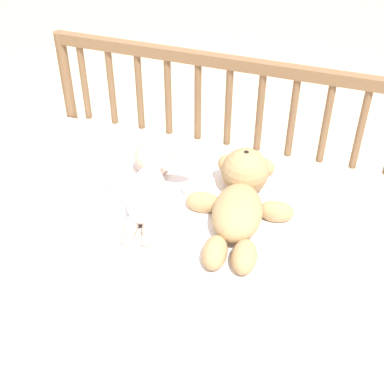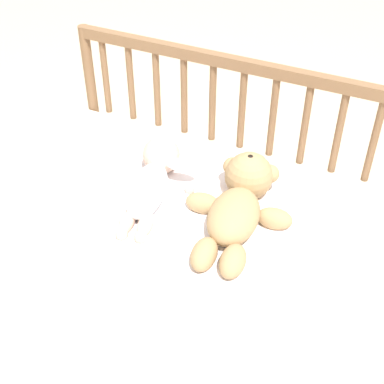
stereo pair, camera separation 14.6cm
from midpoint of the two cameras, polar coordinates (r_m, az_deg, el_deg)
ground_plane at (r=1.80m, az=-2.22°, el=-11.81°), size 12.00×12.00×0.00m
crib_mattress at (r=1.65m, az=-2.40°, el=-7.17°), size 1.18×0.63×0.42m
crib_rail at (r=1.70m, az=1.39°, el=7.90°), size 1.18×0.04×0.72m
blanket at (r=1.47m, az=-2.56°, el=-2.57°), size 0.76×0.51×0.01m
teddy_bear at (r=1.44m, az=2.28°, el=-0.79°), size 0.30×0.43×0.14m
baby at (r=1.52m, az=-7.41°, el=0.87°), size 0.25×0.39×0.11m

